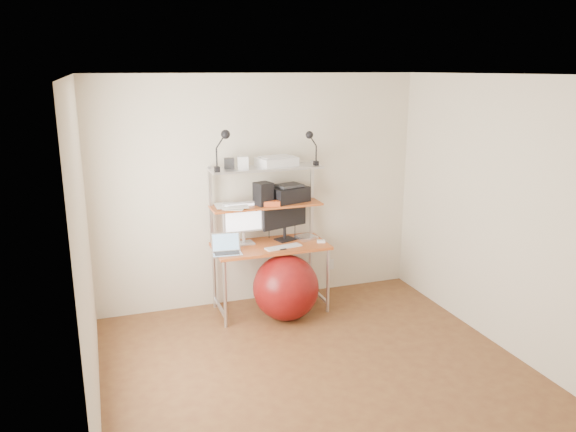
{
  "coord_description": "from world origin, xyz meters",
  "views": [
    {
      "loc": [
        -1.69,
        -3.96,
        2.55
      ],
      "look_at": [
        0.1,
        1.15,
        1.12
      ],
      "focal_mm": 35.0,
      "sensor_mm": 36.0,
      "label": 1
    }
  ],
  "objects_px": {
    "monitor_silver": "(243,220)",
    "printer": "(289,193)",
    "monitor_black": "(285,215)",
    "exercise_ball": "(286,288)",
    "laptop": "(226,249)"
  },
  "relations": [
    {
      "from": "monitor_silver",
      "to": "monitor_black",
      "type": "xyz_separation_m",
      "value": [
        0.46,
        -0.01,
        0.02
      ]
    },
    {
      "from": "monitor_black",
      "to": "exercise_ball",
      "type": "bearing_deg",
      "value": -124.94
    },
    {
      "from": "laptop",
      "to": "printer",
      "type": "height_order",
      "value": "printer"
    },
    {
      "from": "monitor_black",
      "to": "printer",
      "type": "height_order",
      "value": "printer"
    },
    {
      "from": "laptop",
      "to": "printer",
      "type": "xyz_separation_m",
      "value": [
        0.77,
        0.29,
        0.46
      ]
    },
    {
      "from": "monitor_silver",
      "to": "laptop",
      "type": "height_order",
      "value": "monitor_silver"
    },
    {
      "from": "monitor_black",
      "to": "exercise_ball",
      "type": "height_order",
      "value": "monitor_black"
    },
    {
      "from": "monitor_silver",
      "to": "printer",
      "type": "relative_size",
      "value": 1.07
    },
    {
      "from": "monitor_silver",
      "to": "printer",
      "type": "xyz_separation_m",
      "value": [
        0.52,
        0.03,
        0.24
      ]
    },
    {
      "from": "monitor_black",
      "to": "printer",
      "type": "distance_m",
      "value": 0.23
    },
    {
      "from": "laptop",
      "to": "exercise_ball",
      "type": "height_order",
      "value": "laptop"
    },
    {
      "from": "laptop",
      "to": "printer",
      "type": "distance_m",
      "value": 0.94
    },
    {
      "from": "monitor_black",
      "to": "exercise_ball",
      "type": "xyz_separation_m",
      "value": [
        -0.12,
        -0.39,
        -0.67
      ]
    },
    {
      "from": "monitor_black",
      "to": "laptop",
      "type": "distance_m",
      "value": 0.79
    },
    {
      "from": "monitor_silver",
      "to": "exercise_ball",
      "type": "bearing_deg",
      "value": -53.59
    }
  ]
}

